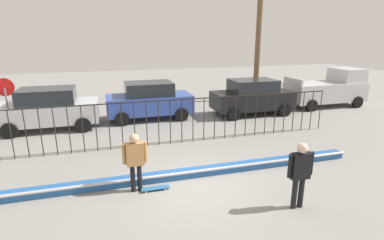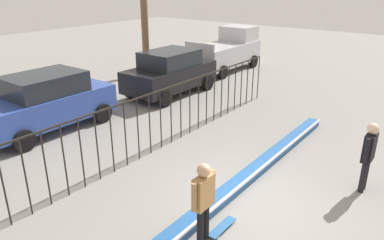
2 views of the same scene
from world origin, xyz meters
The scene contains 9 objects.
ground_plane centered at (0.00, 0.00, 0.00)m, with size 60.00×60.00×0.00m, color gray.
bowl_coping_ledge centered at (0.00, 0.57, 0.12)m, with size 11.00×0.41×0.27m.
perimeter_fence centered at (0.00, 3.59, 1.11)m, with size 14.04×0.04×1.80m.
skateboarder centered at (-1.73, 0.14, 1.01)m, with size 0.68×0.25×1.68m.
skateboard centered at (-1.22, 0.03, 0.06)m, with size 0.80×0.20×0.07m.
camera_operator centered at (2.07, -1.84, 1.04)m, with size 0.70×0.26×1.73m.
parked_car_blue centered at (-0.24, 7.56, 0.97)m, with size 4.30×2.12×1.90m.
parked_car_black centered at (5.28, 6.92, 0.97)m, with size 4.30×2.12×1.90m.
pickup_truck centered at (10.65, 7.44, 1.04)m, with size 4.70×2.12×2.24m.
Camera 2 is at (-6.48, -3.21, 4.79)m, focal length 34.34 mm.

